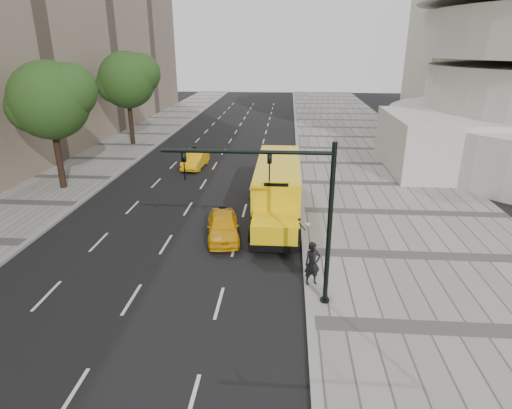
# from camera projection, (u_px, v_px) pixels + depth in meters

# --- Properties ---
(ground) EXTENTS (140.00, 140.00, 0.00)m
(ground) POSITION_uv_depth(u_px,v_px,m) (204.00, 209.00, 26.21)
(ground) COLOR black
(ground) RESTS_ON ground
(sidewalk_museum) EXTENTS (12.00, 140.00, 0.15)m
(sidewalk_museum) POSITION_uv_depth(u_px,v_px,m) (404.00, 213.00, 25.35)
(sidewalk_museum) COLOR gray
(sidewalk_museum) RESTS_ON ground
(sidewalk_far) EXTENTS (6.00, 140.00, 0.15)m
(sidewalk_far) POSITION_uv_depth(u_px,v_px,m) (32.00, 204.00, 26.95)
(sidewalk_far) COLOR gray
(sidewalk_far) RESTS_ON ground
(curb_museum) EXTENTS (0.30, 140.00, 0.15)m
(curb_museum) POSITION_uv_depth(u_px,v_px,m) (302.00, 211.00, 25.77)
(curb_museum) COLOR gray
(curb_museum) RESTS_ON ground
(curb_far) EXTENTS (0.30, 140.00, 0.15)m
(curb_far) POSITION_uv_depth(u_px,v_px,m) (78.00, 205.00, 26.74)
(curb_far) COLOR gray
(curb_far) RESTS_ON ground
(tree_b) EXTENTS (5.70, 5.07, 8.61)m
(tree_b) POSITION_uv_depth(u_px,v_px,m) (51.00, 100.00, 27.73)
(tree_b) COLOR black
(tree_b) RESTS_ON ground
(tree_c) EXTENTS (6.00, 5.34, 8.99)m
(tree_c) POSITION_uv_depth(u_px,v_px,m) (128.00, 79.00, 40.85)
(tree_c) COLOR black
(tree_c) RESTS_ON ground
(school_bus) EXTENTS (2.96, 11.56, 3.19)m
(school_bus) POSITION_uv_depth(u_px,v_px,m) (278.00, 184.00, 25.22)
(school_bus) COLOR yellow
(school_bus) RESTS_ON ground
(taxi_near) EXTENTS (2.22, 4.16, 1.34)m
(taxi_near) POSITION_uv_depth(u_px,v_px,m) (223.00, 226.00, 22.07)
(taxi_near) COLOR #FCB30C
(taxi_near) RESTS_ON ground
(taxi_far) EXTENTS (1.70, 4.10, 1.32)m
(taxi_far) POSITION_uv_depth(u_px,v_px,m) (195.00, 160.00, 34.90)
(taxi_far) COLOR #FCB30C
(taxi_far) RESTS_ON ground
(pedestrian) EXTENTS (0.79, 0.64, 1.87)m
(pedestrian) POSITION_uv_depth(u_px,v_px,m) (312.00, 264.00, 17.44)
(pedestrian) COLOR black
(pedestrian) RESTS_ON sidewalk_museum
(traffic_signal) EXTENTS (6.18, 0.36, 6.40)m
(traffic_signal) POSITION_uv_depth(u_px,v_px,m) (291.00, 205.00, 15.26)
(traffic_signal) COLOR black
(traffic_signal) RESTS_ON ground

